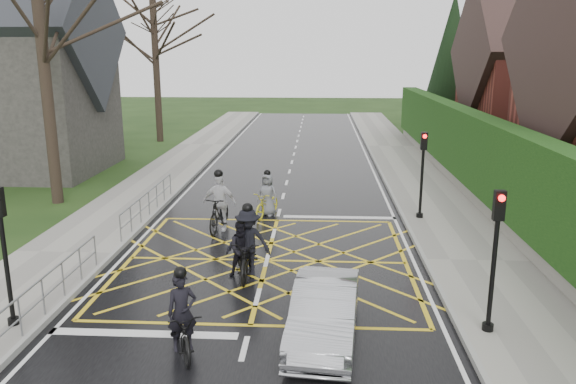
# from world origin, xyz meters

# --- Properties ---
(ground) EXTENTS (120.00, 120.00, 0.00)m
(ground) POSITION_xyz_m (0.00, 0.00, 0.00)
(ground) COLOR black
(ground) RESTS_ON ground
(road) EXTENTS (9.00, 80.00, 0.01)m
(road) POSITION_xyz_m (0.00, 0.00, 0.01)
(road) COLOR black
(road) RESTS_ON ground
(sidewalk_right) EXTENTS (3.00, 80.00, 0.15)m
(sidewalk_right) POSITION_xyz_m (6.00, 0.00, 0.07)
(sidewalk_right) COLOR gray
(sidewalk_right) RESTS_ON ground
(sidewalk_left) EXTENTS (3.00, 80.00, 0.15)m
(sidewalk_left) POSITION_xyz_m (-6.00, 0.00, 0.07)
(sidewalk_left) COLOR gray
(sidewalk_left) RESTS_ON ground
(stone_wall) EXTENTS (0.50, 38.00, 0.70)m
(stone_wall) POSITION_xyz_m (7.75, 6.00, 0.35)
(stone_wall) COLOR slate
(stone_wall) RESTS_ON ground
(hedge) EXTENTS (0.90, 38.00, 2.80)m
(hedge) POSITION_xyz_m (7.75, 6.00, 2.10)
(hedge) COLOR black
(hedge) RESTS_ON stone_wall
(house_far) EXTENTS (9.80, 8.80, 10.30)m
(house_far) POSITION_xyz_m (14.75, 18.00, 4.36)
(house_far) COLOR maroon
(house_far) RESTS_ON ground
(conifer) EXTENTS (4.60, 4.60, 10.00)m
(conifer) POSITION_xyz_m (10.75, 26.00, 4.99)
(conifer) COLOR black
(conifer) RESTS_ON ground
(church) EXTENTS (8.80, 7.80, 11.00)m
(church) POSITION_xyz_m (-13.54, 12.00, 4.93)
(church) COLOR #2D2B28
(church) RESTS_ON ground
(tree_far) EXTENTS (8.40, 8.40, 10.40)m
(tree_far) POSITION_xyz_m (-9.30, 22.00, 7.19)
(tree_far) COLOR black
(tree_far) RESTS_ON ground
(railing_south) EXTENTS (0.05, 5.04, 1.03)m
(railing_south) POSITION_xyz_m (-4.65, -3.50, 0.78)
(railing_south) COLOR slate
(railing_south) RESTS_ON ground
(railing_north) EXTENTS (0.05, 6.04, 1.03)m
(railing_north) POSITION_xyz_m (-4.65, 4.00, 0.79)
(railing_north) COLOR slate
(railing_north) RESTS_ON ground
(traffic_light_ne) EXTENTS (0.24, 0.31, 3.21)m
(traffic_light_ne) POSITION_xyz_m (5.10, 4.20, 1.66)
(traffic_light_ne) COLOR black
(traffic_light_ne) RESTS_ON ground
(traffic_light_se) EXTENTS (0.24, 0.31, 3.21)m
(traffic_light_se) POSITION_xyz_m (5.10, -4.20, 1.66)
(traffic_light_se) COLOR black
(traffic_light_se) RESTS_ON ground
(traffic_light_sw) EXTENTS (0.24, 0.31, 3.21)m
(traffic_light_sw) POSITION_xyz_m (-5.10, -4.50, 1.66)
(traffic_light_sw) COLOR black
(traffic_light_sw) RESTS_ON ground
(cyclist_rear) EXTENTS (1.32, 1.95, 1.79)m
(cyclist_rear) POSITION_xyz_m (-1.24, -5.14, 0.58)
(cyclist_rear) COLOR black
(cyclist_rear) RESTS_ON ground
(cyclist_back) EXTENTS (0.87, 1.74, 1.68)m
(cyclist_back) POSITION_xyz_m (-0.54, -1.22, 0.63)
(cyclist_back) COLOR black
(cyclist_back) RESTS_ON ground
(cyclist_mid) EXTENTS (1.20, 2.08, 2.02)m
(cyclist_mid) POSITION_xyz_m (-0.40, -1.12, 0.74)
(cyclist_mid) COLOR black
(cyclist_mid) RESTS_ON ground
(cyclist_front) EXTENTS (1.18, 2.16, 2.11)m
(cyclist_front) POSITION_xyz_m (-1.86, 2.76, 0.78)
(cyclist_front) COLOR black
(cyclist_front) RESTS_ON ground
(cyclist_lead) EXTENTS (1.19, 1.88, 1.73)m
(cyclist_lead) POSITION_xyz_m (-0.40, 4.60, 0.60)
(cyclist_lead) COLOR #B4AE16
(cyclist_lead) RESTS_ON ground
(car) EXTENTS (1.66, 3.87, 1.24)m
(car) POSITION_xyz_m (1.63, -4.49, 0.62)
(car) COLOR #B1B3B9
(car) RESTS_ON ground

